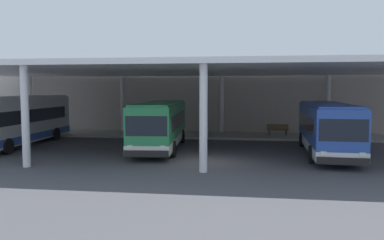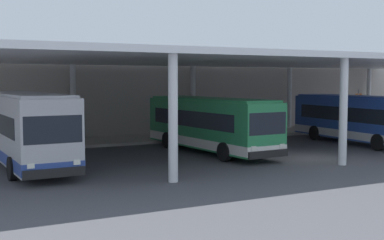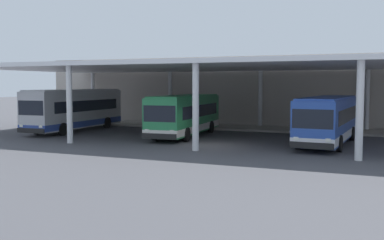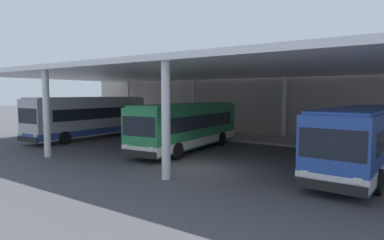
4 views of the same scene
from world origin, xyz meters
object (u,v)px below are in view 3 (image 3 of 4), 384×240
Objects in this scene: bus_second_bay at (185,115)px; bench_waiting at (311,123)px; bus_nearest_bay at (75,110)px; bus_middle_bay at (328,120)px.

bus_second_bay reaches higher than bench_waiting.
bench_waiting is at bearing 41.21° from bus_second_bay.
bus_nearest_bay is 21.06m from bus_middle_bay.
bus_middle_bay is 8.60m from bench_waiting.
bench_waiting is (18.82, 7.41, -1.18)m from bus_nearest_bay.
bus_middle_bay reaches higher than bench_waiting.
bus_second_bay is (10.33, -0.02, -0.19)m from bus_nearest_bay.
bus_nearest_bay is at bearing -158.50° from bench_waiting.
bus_second_bay is 5.93× the size of bench_waiting.
bus_middle_bay is at bearing -4.37° from bus_second_bay.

